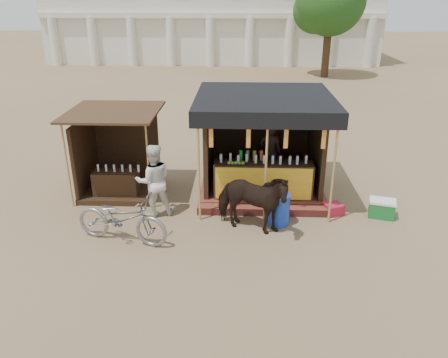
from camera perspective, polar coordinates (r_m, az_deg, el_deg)
ground at (r=9.67m, az=-0.37°, el=-9.77°), size 120.00×120.00×0.00m
main_stall at (r=12.24m, az=5.07°, el=2.86°), size 3.60×3.61×2.78m
secondary_stall at (r=12.68m, az=-14.18°, el=2.09°), size 2.40×2.40×2.38m
cow at (r=10.19m, az=3.60°, el=-2.99°), size 2.01×1.42×1.55m
motorbike at (r=10.12m, az=-13.23°, el=-5.04°), size 2.33×1.30×1.16m
bystander at (r=11.02m, az=-9.16°, el=-0.21°), size 1.09×0.95×1.88m
blue_barrel at (r=10.73m, az=7.21°, el=-3.96°), size 0.65×0.65×0.80m
red_crate at (r=11.59m, az=14.08°, el=-3.80°), size 0.56×0.54×0.28m
cooler at (r=11.76m, az=19.91°, el=-3.62°), size 0.73×0.59×0.46m
background_building at (r=38.15m, az=-1.46°, el=21.25°), size 26.00×7.45×8.18m
tree at (r=30.74m, az=13.33°, el=21.44°), size 4.50×4.40×7.00m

